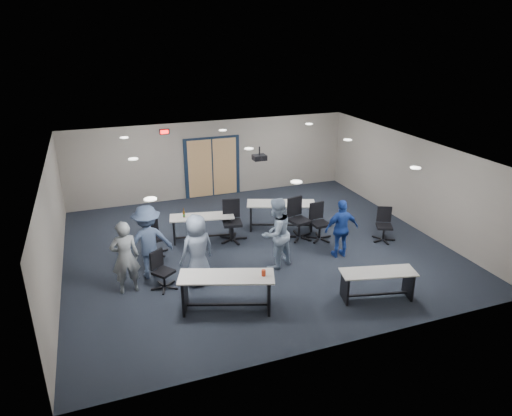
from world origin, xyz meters
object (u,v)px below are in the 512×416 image
object	(u,v)px
chair_back_b	(232,221)
person_lightblue	(276,233)
table_front_right	(377,280)
table_back_right	(281,211)
chair_back_a	(154,237)
person_navy	(342,229)
chair_loose_right	(384,225)
table_front_left	(227,286)
chair_loose_left	(164,271)
person_gray	(125,257)
chair_back_d	(320,222)
person_back	(148,242)
chair_back_c	(300,219)
person_plaid	(197,250)
table_back_left	(202,223)

from	to	relation	value
chair_back_b	person_lightblue	world-z (taller)	person_lightblue
table_front_right	table_back_right	world-z (taller)	table_back_right
table_front_right	chair_back_a	distance (m)	5.80
table_back_right	person_navy	bearing A→B (deg)	-49.77
chair_back_b	chair_loose_right	xyz separation A→B (m)	(4.02, -1.49, -0.10)
table_front_left	table_front_right	size ratio (longest dim) A/B	1.22
chair_loose_left	person_gray	distance (m)	0.91
chair_loose_right	person_gray	size ratio (longest dim) A/B	0.55
chair_back_d	table_front_left	bearing A→B (deg)	-148.90
table_back_right	chair_loose_right	bearing A→B (deg)	-16.06
chair_back_a	person_back	xyz separation A→B (m)	(-0.28, -1.12, 0.41)
table_back_right	chair_back_c	distance (m)	0.86
chair_back_d	person_navy	world-z (taller)	person_navy
person_navy	chair_back_b	bearing A→B (deg)	-34.80
chair_back_d	person_back	distance (m)	4.86
table_front_right	chair_loose_left	bearing A→B (deg)	168.48
chair_back_b	person_plaid	bearing A→B (deg)	-116.13
chair_back_b	person_gray	bearing A→B (deg)	-139.56
table_back_right	person_back	world-z (taller)	person_back
chair_loose_left	person_navy	size ratio (longest dim) A/B	0.59
table_front_left	person_lightblue	xyz separation A→B (m)	(1.70, 1.42, 0.36)
table_back_left	person_plaid	distance (m)	2.43
table_back_left	chair_loose_left	bearing A→B (deg)	-111.61
table_back_right	person_navy	world-z (taller)	person_navy
chair_loose_left	person_gray	world-z (taller)	person_gray
table_back_right	person_plaid	world-z (taller)	person_plaid
table_back_right	chair_back_d	bearing A→B (deg)	-35.55
table_front_left	chair_back_d	world-z (taller)	chair_back_d
chair_back_d	person_gray	xyz separation A→B (m)	(-5.41, -0.98, 0.34)
person_lightblue	table_front_right	bearing A→B (deg)	101.77
table_back_right	chair_loose_right	world-z (taller)	chair_loose_right
chair_loose_right	person_navy	size ratio (longest dim) A/B	0.61
table_back_right	person_gray	size ratio (longest dim) A/B	1.22
chair_back_c	chair_loose_left	distance (m)	4.34
chair_back_c	person_plaid	bearing A→B (deg)	-169.36
table_front_left	chair_back_a	size ratio (longest dim) A/B	2.10
chair_loose_left	person_plaid	world-z (taller)	person_plaid
table_front_left	chair_loose_right	size ratio (longest dim) A/B	2.20
table_front_right	chair_back_d	world-z (taller)	chair_back_d
chair_back_b	chair_back_d	distance (m)	2.48
chair_loose_right	person_back	size ratio (longest dim) A/B	0.53
table_front_right	person_lightblue	world-z (taller)	person_lightblue
chair_back_c	person_back	distance (m)	4.39
chair_loose_left	person_navy	bearing A→B (deg)	-36.99
table_front_right	chair_back_c	distance (m)	3.46
table_front_right	chair_back_a	bearing A→B (deg)	151.66
chair_back_d	chair_back_c	bearing A→B (deg)	147.43
table_back_right	chair_loose_left	world-z (taller)	chair_loose_left
chair_back_d	table_front_right	bearing A→B (deg)	-98.10
table_front_right	person_plaid	size ratio (longest dim) A/B	1.00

